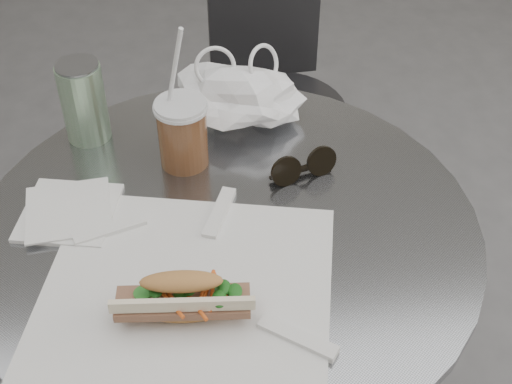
{
  "coord_description": "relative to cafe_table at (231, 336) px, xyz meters",
  "views": [
    {
      "loc": [
        -0.03,
        -0.56,
        1.49
      ],
      "look_at": [
        0.04,
        0.21,
        0.79
      ],
      "focal_mm": 50.0,
      "sensor_mm": 36.0,
      "label": 1
    }
  ],
  "objects": [
    {
      "name": "banh_mi",
      "position": [
        -0.07,
        -0.17,
        0.31
      ],
      "size": [
        0.22,
        0.1,
        0.07
      ],
      "rotation": [
        0.0,
        0.0,
        -0.06
      ],
      "color": "#BC8647",
      "rests_on": "sandwich_paper"
    },
    {
      "name": "cafe_table",
      "position": [
        0.0,
        0.0,
        0.0
      ],
      "size": [
        0.76,
        0.76,
        0.74
      ],
      "color": "slate",
      "rests_on": "ground"
    },
    {
      "name": "sunglasses",
      "position": [
        0.13,
        0.1,
        0.29
      ],
      "size": [
        0.11,
        0.06,
        0.05
      ],
      "rotation": [
        0.0,
        0.0,
        0.33
      ],
      "color": "black",
      "rests_on": "cafe_table"
    },
    {
      "name": "drink_can",
      "position": [
        -0.22,
        0.24,
        0.35
      ],
      "size": [
        0.07,
        0.07,
        0.14
      ],
      "color": "#589355",
      "rests_on": "cafe_table"
    },
    {
      "name": "chair_far",
      "position": [
        0.16,
        0.75,
        -0.16
      ],
      "size": [
        0.36,
        0.38,
        0.69
      ],
      "rotation": [
        0.0,
        0.0,
        3.22
      ],
      "color": "#2D2D30",
      "rests_on": "ground"
    },
    {
      "name": "napkin_stack",
      "position": [
        -0.24,
        0.04,
        0.28
      ],
      "size": [
        0.16,
        0.16,
        0.01
      ],
      "color": "white",
      "rests_on": "cafe_table"
    },
    {
      "name": "sandwich_paper",
      "position": [
        -0.06,
        -0.13,
        0.28
      ],
      "size": [
        0.46,
        0.44,
        0.0
      ],
      "primitive_type": "cube",
      "rotation": [
        0.0,
        0.0,
        -0.2
      ],
      "color": "white",
      "rests_on": "cafe_table"
    },
    {
      "name": "plastic_bag",
      "position": [
        0.04,
        0.26,
        0.32
      ],
      "size": [
        0.25,
        0.23,
        0.1
      ],
      "primitive_type": null,
      "rotation": [
        0.0,
        0.0,
        0.43
      ],
      "color": "white",
      "rests_on": "cafe_table"
    },
    {
      "name": "iced_coffee",
      "position": [
        -0.06,
        0.15,
        0.33
      ],
      "size": [
        0.09,
        0.09,
        0.25
      ],
      "color": "brown",
      "rests_on": "cafe_table"
    }
  ]
}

